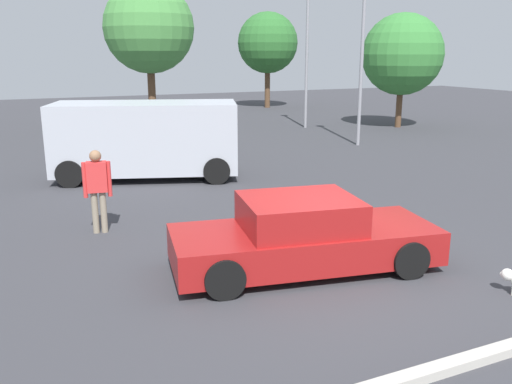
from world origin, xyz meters
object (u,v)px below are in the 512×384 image
object	(u,v)px
light_post_near	(307,30)
pedestrian	(97,184)
van_white	(146,138)
sedan_foreground	(303,237)
light_post_mid	(364,14)

from	to	relation	value
light_post_near	pedestrian	bearing A→B (deg)	-133.86
van_white	sedan_foreground	bearing A→B (deg)	114.31
pedestrian	light_post_mid	size ratio (longest dim) A/B	0.23
light_post_mid	light_post_near	bearing A→B (deg)	83.09
van_white	pedestrian	world-z (taller)	van_white
pedestrian	light_post_mid	world-z (taller)	light_post_mid
light_post_near	light_post_mid	xyz separation A→B (m)	(-0.66, -5.46, 0.40)
light_post_near	light_post_mid	bearing A→B (deg)	-96.91
light_post_near	light_post_mid	size ratio (longest dim) A/B	0.91
pedestrian	sedan_foreground	bearing A→B (deg)	50.02
sedan_foreground	light_post_mid	xyz separation A→B (m)	(8.36, 10.36, 4.47)
pedestrian	light_post_near	world-z (taller)	light_post_near
van_white	light_post_near	bearing A→B (deg)	-122.72
pedestrian	light_post_mid	xyz separation A→B (m)	(11.23, 6.91, 4.02)
sedan_foreground	pedestrian	world-z (taller)	pedestrian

